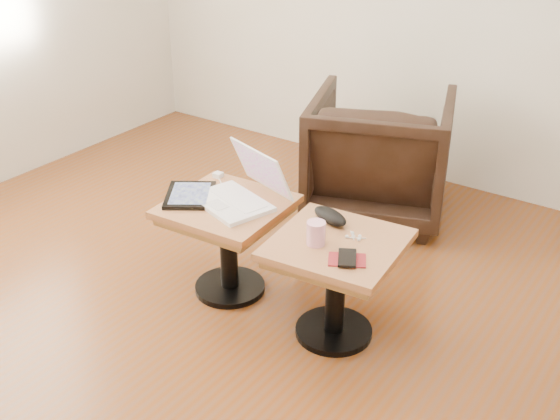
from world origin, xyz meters
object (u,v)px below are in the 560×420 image
Objects in this scene: side_table_right at (337,265)px; striped_cup at (316,233)px; side_table_left at (228,226)px; laptop at (241,191)px; armchair at (379,155)px.

striped_cup is (-0.06, -0.06, 0.16)m from side_table_right.
side_table_right is 0.18m from striped_cup.
laptop is at bearing 49.17° from side_table_left.
armchair is at bearing 103.50° from side_table_right.
side_table_right is at bearing 89.36° from armchair.
striped_cup is (0.50, -0.07, 0.16)m from side_table_left.
laptop is at bearing 167.71° from side_table_right.
laptop is 0.47m from striped_cup.
striped_cup reaches higher than side_table_right.
armchair is (0.14, 1.02, -0.15)m from laptop.
side_table_left is 1.09m from armchair.
side_table_right is 1.15m from armchair.
side_table_left is at bearing 171.56° from striped_cup.
laptop is (0.04, 0.05, 0.16)m from side_table_left.
side_table_left is 0.53m from striped_cup.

